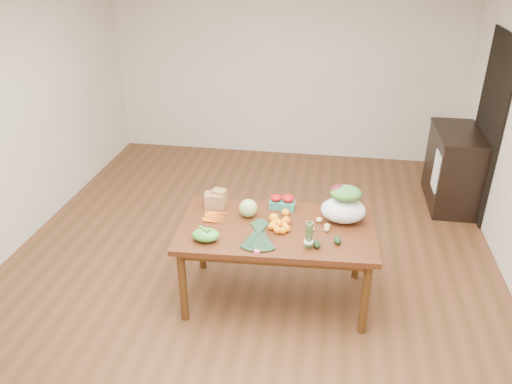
% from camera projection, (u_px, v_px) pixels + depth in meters
% --- Properties ---
extents(floor, '(6.00, 6.00, 0.00)m').
position_uv_depth(floor, '(250.00, 264.00, 5.10)').
color(floor, brown).
rests_on(floor, ground).
extents(room_walls, '(5.02, 6.02, 2.70)m').
position_uv_depth(room_walls, '(249.00, 140.00, 4.48)').
color(room_walls, silver).
rests_on(room_walls, floor).
extents(dining_table, '(1.73, 1.02, 0.75)m').
position_uv_depth(dining_table, '(276.00, 263.00, 4.47)').
color(dining_table, '#502712').
rests_on(dining_table, floor).
extents(doorway_dark, '(0.02, 1.00, 2.10)m').
position_uv_depth(doorway_dark, '(488.00, 127.00, 5.67)').
color(doorway_dark, black).
rests_on(doorway_dark, floor).
extents(cabinet, '(0.52, 1.02, 0.94)m').
position_uv_depth(cabinet, '(453.00, 168.00, 6.07)').
color(cabinet, black).
rests_on(cabinet, floor).
extents(dish_towel, '(0.02, 0.28, 0.45)m').
position_uv_depth(dish_towel, '(436.00, 171.00, 5.80)').
color(dish_towel, white).
rests_on(dish_towel, cabinet).
extents(paper_bag, '(0.25, 0.21, 0.17)m').
position_uv_depth(paper_bag, '(215.00, 199.00, 4.58)').
color(paper_bag, '#9B7645').
rests_on(paper_bag, dining_table).
extents(cabbage, '(0.16, 0.16, 0.16)m').
position_uv_depth(cabbage, '(248.00, 208.00, 4.42)').
color(cabbage, '#A4C06F').
rests_on(cabbage, dining_table).
extents(strawberry_basket_a, '(0.12, 0.12, 0.10)m').
position_uv_depth(strawberry_basket_a, '(276.00, 202.00, 4.58)').
color(strawberry_basket_a, '#B70F0C').
rests_on(strawberry_basket_a, dining_table).
extents(strawberry_basket_b, '(0.13, 0.13, 0.11)m').
position_uv_depth(strawberry_basket_b, '(288.00, 204.00, 4.56)').
color(strawberry_basket_b, '#B50C16').
rests_on(strawberry_basket_b, dining_table).
extents(orange_a, '(0.08, 0.08, 0.08)m').
position_uv_depth(orange_a, '(274.00, 218.00, 4.35)').
color(orange_a, orange).
rests_on(orange_a, dining_table).
extents(orange_b, '(0.07, 0.07, 0.07)m').
position_uv_depth(orange_b, '(286.00, 213.00, 4.45)').
color(orange_b, orange).
rests_on(orange_b, dining_table).
extents(orange_c, '(0.08, 0.08, 0.08)m').
position_uv_depth(orange_c, '(286.00, 221.00, 4.31)').
color(orange_c, '#FF630F').
rests_on(orange_c, dining_table).
extents(mandarin_cluster, '(0.19, 0.19, 0.10)m').
position_uv_depth(mandarin_cluster, '(279.00, 225.00, 4.23)').
color(mandarin_cluster, '#F15C0E').
rests_on(mandarin_cluster, dining_table).
extents(carrots, '(0.23, 0.23, 0.03)m').
position_uv_depth(carrots, '(216.00, 217.00, 4.42)').
color(carrots, '#F75114').
rests_on(carrots, dining_table).
extents(snap_pea_bag, '(0.23, 0.17, 0.10)m').
position_uv_depth(snap_pea_bag, '(206.00, 235.00, 4.08)').
color(snap_pea_bag, green).
rests_on(snap_pea_bag, dining_table).
extents(kale_bunch, '(0.34, 0.42, 0.16)m').
position_uv_depth(kale_bunch, '(258.00, 237.00, 4.00)').
color(kale_bunch, black).
rests_on(kale_bunch, dining_table).
extents(asparagus_bundle, '(0.09, 0.12, 0.26)m').
position_uv_depth(asparagus_bundle, '(309.00, 235.00, 3.94)').
color(asparagus_bundle, '#597B38').
rests_on(asparagus_bundle, dining_table).
extents(potato_a, '(0.06, 0.05, 0.05)m').
position_uv_depth(potato_a, '(309.00, 226.00, 4.26)').
color(potato_a, '#D7B67C').
rests_on(potato_a, dining_table).
extents(potato_b, '(0.05, 0.05, 0.04)m').
position_uv_depth(potato_b, '(312.00, 229.00, 4.23)').
color(potato_b, tan).
rests_on(potato_b, dining_table).
extents(potato_c, '(0.05, 0.05, 0.05)m').
position_uv_depth(potato_c, '(327.00, 226.00, 4.26)').
color(potato_c, '#D4C37A').
rests_on(potato_c, dining_table).
extents(potato_d, '(0.06, 0.05, 0.05)m').
position_uv_depth(potato_d, '(319.00, 220.00, 4.35)').
color(potato_d, '#DBC77E').
rests_on(potato_d, dining_table).
extents(potato_e, '(0.05, 0.04, 0.04)m').
position_uv_depth(potato_e, '(326.00, 229.00, 4.22)').
color(potato_e, tan).
rests_on(potato_e, dining_table).
extents(avocado_a, '(0.08, 0.10, 0.06)m').
position_uv_depth(avocado_a, '(317.00, 244.00, 4.00)').
color(avocado_a, black).
rests_on(avocado_a, dining_table).
extents(avocado_b, '(0.08, 0.10, 0.06)m').
position_uv_depth(avocado_b, '(337.00, 240.00, 4.05)').
color(avocado_b, black).
rests_on(avocado_b, dining_table).
extents(salad_bag, '(0.41, 0.32, 0.30)m').
position_uv_depth(salad_bag, '(344.00, 206.00, 4.32)').
color(salad_bag, silver).
rests_on(salad_bag, dining_table).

